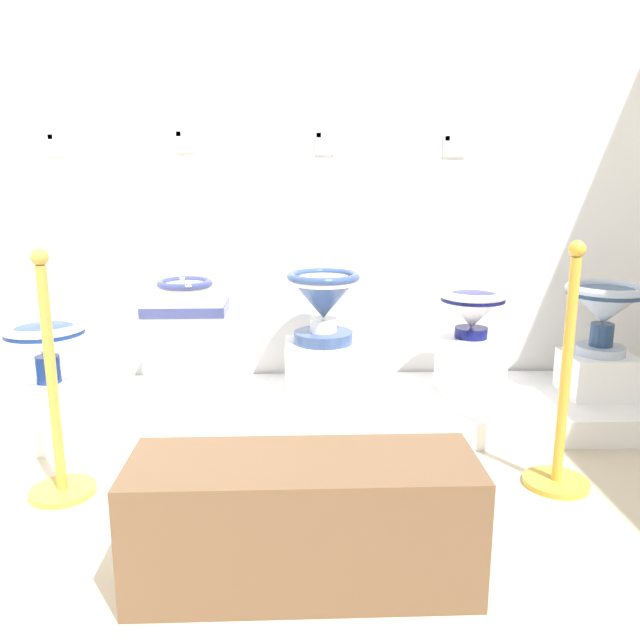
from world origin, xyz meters
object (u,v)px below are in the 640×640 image
at_px(plinth_block_pale_glazed, 51,398).
at_px(plinth_block_central_ornate, 469,370).
at_px(antique_toilet_pale_glazed, 46,343).
at_px(info_placard_first, 57,144).
at_px(antique_toilet_broad_patterned, 323,299).
at_px(info_placard_fourth, 454,145).
at_px(stanchion_post_near_right, 562,418).
at_px(info_placard_third, 325,142).
at_px(plinth_block_tall_cobalt, 190,382).
at_px(info_placard_second, 185,141).
at_px(plinth_block_broad_patterned, 323,367).
at_px(antique_toilet_tall_cobalt, 187,327).
at_px(stanchion_post_near_left, 56,425).
at_px(plinth_block_leftmost, 598,374).
at_px(antique_toilet_central_ornate, 472,312).
at_px(museum_bench, 303,521).
at_px(antique_toilet_leftmost, 605,305).

bearing_deg(plinth_block_pale_glazed, plinth_block_central_ornate, 1.74).
distance_m(antique_toilet_pale_glazed, info_placard_first, 1.04).
distance_m(antique_toilet_broad_patterned, info_placard_fourth, 1.08).
relative_size(plinth_block_central_ornate, stanchion_post_near_right, 0.32).
relative_size(info_placard_third, info_placard_fourth, 1.01).
bearing_deg(plinth_block_central_ornate, info_placard_third, 152.51).
xyz_separation_m(antique_toilet_broad_patterned, info_placard_third, (0.02, 0.31, 0.77)).
relative_size(plinth_block_tall_cobalt, info_placard_second, 3.01).
bearing_deg(info_placard_third, plinth_block_pale_glazed, -162.17).
height_order(plinth_block_broad_patterned, antique_toilet_broad_patterned, antique_toilet_broad_patterned).
height_order(antique_toilet_tall_cobalt, stanchion_post_near_left, stanchion_post_near_left).
bearing_deg(info_placard_third, plinth_block_leftmost, -17.23).
height_order(antique_toilet_broad_patterned, stanchion_post_near_left, stanchion_post_near_left).
distance_m(antique_toilet_pale_glazed, stanchion_post_near_right, 2.34).
bearing_deg(plinth_block_pale_glazed, plinth_block_broad_patterned, 5.38).
bearing_deg(info_placard_fourth, plinth_block_tall_cobalt, -167.02).
height_order(plinth_block_pale_glazed, antique_toilet_central_ornate, antique_toilet_central_ornate).
bearing_deg(plinth_block_tall_cobalt, antique_toilet_pale_glazed, -169.81).
distance_m(plinth_block_pale_glazed, info_placard_second, 1.46).
xyz_separation_m(plinth_block_broad_patterned, stanchion_post_near_left, (-1.05, -0.80, 0.03)).
bearing_deg(plinth_block_tall_cobalt, stanchion_post_near_right, -26.57).
bearing_deg(info_placard_third, museum_bench, -94.70).
relative_size(plinth_block_central_ornate, info_placard_third, 2.59).
distance_m(antique_toilet_tall_cobalt, stanchion_post_near_right, 1.78).
distance_m(plinth_block_pale_glazed, info_placard_third, 1.88).
relative_size(antique_toilet_tall_cobalt, antique_toilet_central_ornate, 1.41).
xyz_separation_m(info_placard_fourth, museum_bench, (-0.82, -1.68, -1.17)).
height_order(antique_toilet_broad_patterned, museum_bench, antique_toilet_broad_patterned).
xyz_separation_m(antique_toilet_broad_patterned, plinth_block_central_ornate, (0.74, -0.06, -0.36)).
distance_m(antique_toilet_broad_patterned, museum_bench, 1.44).
relative_size(plinth_block_leftmost, info_placard_fourth, 2.74).
relative_size(antique_toilet_leftmost, stanchion_post_near_right, 0.39).
xyz_separation_m(info_placard_fourth, stanchion_post_near_right, (0.20, -1.11, -1.08)).
distance_m(plinth_block_pale_glazed, plinth_block_central_ornate, 2.08).
bearing_deg(info_placard_third, antique_toilet_tall_cobalt, -155.58).
bearing_deg(antique_toilet_central_ornate, plinth_block_pale_glazed, -178.26).
bearing_deg(antique_toilet_broad_patterned, stanchion_post_near_right, -41.57).
bearing_deg(museum_bench, info_placard_second, 109.10).
bearing_deg(plinth_block_tall_cobalt, info_placard_first, 154.63).
bearing_deg(plinth_block_pale_glazed, antique_toilet_tall_cobalt, 10.19).
relative_size(plinth_block_pale_glazed, info_placard_second, 2.56).
distance_m(info_placard_first, info_placard_fourth, 2.05).
relative_size(plinth_block_pale_glazed, antique_toilet_broad_patterned, 0.81).
distance_m(plinth_block_tall_cobalt, info_placard_fourth, 1.85).
relative_size(plinth_block_tall_cobalt, plinth_block_broad_patterned, 0.90).
bearing_deg(plinth_block_pale_glazed, info_placard_third, 17.83).
relative_size(info_placard_first, info_placard_second, 1.02).
distance_m(plinth_block_tall_cobalt, info_placard_third, 1.42).
height_order(plinth_block_leftmost, stanchion_post_near_left, stanchion_post_near_left).
bearing_deg(stanchion_post_near_left, antique_toilet_broad_patterned, 37.15).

